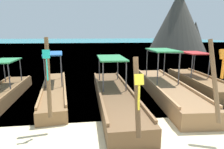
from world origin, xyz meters
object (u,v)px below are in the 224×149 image
at_px(longtail_boat_turquoise_ribbon, 54,90).
at_px(longtail_boat_pink_ribbon, 198,82).
at_px(longtail_boat_red_ribbon, 3,94).
at_px(longtail_boat_yellow_ribbon, 114,95).
at_px(karst_rock, 179,22).
at_px(longtail_boat_orange_ribbon, 166,89).

bearing_deg(longtail_boat_turquoise_ribbon, longtail_boat_pink_ribbon, 2.28).
bearing_deg(longtail_boat_pink_ribbon, longtail_boat_red_ribbon, -176.38).
bearing_deg(longtail_boat_pink_ribbon, longtail_boat_yellow_ribbon, -162.01).
height_order(longtail_boat_yellow_ribbon, karst_rock, karst_rock).
distance_m(longtail_boat_turquoise_ribbon, longtail_boat_pink_ribbon, 7.27).
relative_size(longtail_boat_orange_ribbon, longtail_boat_pink_ribbon, 1.38).
xyz_separation_m(longtail_boat_yellow_ribbon, longtail_boat_pink_ribbon, (4.65, 1.51, 0.02)).
relative_size(longtail_boat_red_ribbon, longtail_boat_yellow_ribbon, 0.76).
bearing_deg(longtail_boat_orange_ribbon, longtail_boat_yellow_ribbon, -167.55).
distance_m(longtail_boat_turquoise_ribbon, longtail_boat_yellow_ribbon, 2.88).
bearing_deg(longtail_boat_turquoise_ribbon, karst_rock, 53.02).
relative_size(longtail_boat_turquoise_ribbon, karst_rock, 0.65).
bearing_deg(longtail_boat_red_ribbon, longtail_boat_turquoise_ribbon, 8.16).
bearing_deg(longtail_boat_turquoise_ribbon, longtail_boat_yellow_ribbon, -25.02).
bearing_deg(longtail_boat_turquoise_ribbon, longtail_boat_red_ribbon, -171.84).
bearing_deg(karst_rock, longtail_boat_orange_ribbon, -116.99).
bearing_deg(longtail_boat_orange_ribbon, longtail_boat_red_ribbon, 177.15).
xyz_separation_m(longtail_boat_turquoise_ribbon, longtail_boat_pink_ribbon, (7.26, 0.29, 0.04)).
height_order(longtail_boat_orange_ribbon, karst_rock, karst_rock).
xyz_separation_m(longtail_boat_red_ribbon, longtail_boat_yellow_ribbon, (4.74, -0.91, 0.02)).
relative_size(longtail_boat_yellow_ribbon, longtail_boat_pink_ribbon, 1.36).
xyz_separation_m(longtail_boat_pink_ribbon, karst_rock, (9.62, 22.13, 4.36)).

